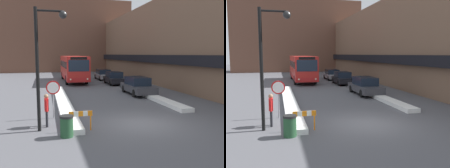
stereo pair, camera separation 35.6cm
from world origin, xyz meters
The scene contains 14 objects.
ground_plane centered at (0.00, 0.00, 0.00)m, with size 160.00×160.00×0.00m, color #515156.
building_row_right centered at (9.98, 24.00, 4.89)m, with size 5.50×60.00×9.81m.
building_backdrop_far centered at (0.00, 42.74, 7.26)m, with size 26.00×8.00×14.53m.
snow_bank_left centered at (-3.60, 6.62, 0.13)m, with size 0.90×15.34×0.26m.
snow_bank_right centered at (3.60, 7.21, 0.14)m, with size 0.90×11.49×0.27m.
city_bus centered at (-1.18, 21.20, 1.80)m, with size 2.64×11.21×3.31m.
parked_car_front centered at (3.20, 9.09, 0.77)m, with size 1.90×4.72×1.54m.
parked_car_middle centered at (3.20, 16.92, 0.74)m, with size 1.85×4.27×1.49m.
parked_car_back centered at (3.20, 22.74, 0.71)m, with size 1.85×4.84×1.42m.
stop_sign centered at (-4.40, 2.31, 1.53)m, with size 0.76×0.08×2.12m.
street_lamp centered at (-4.82, 0.10, 3.57)m, with size 1.46×0.36×5.67m.
pedestrian centered at (-4.78, 0.77, 0.98)m, with size 0.22×0.53×1.63m.
trash_bin centered at (-3.96, -1.09, 0.48)m, with size 0.59×0.59×0.95m.
construction_barricade centered at (-3.25, -0.40, 0.67)m, with size 1.10×0.06×0.94m.
Camera 2 is at (-4.45, -11.84, 3.58)m, focal length 40.00 mm.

